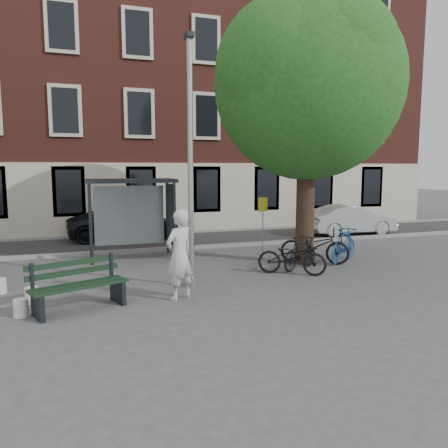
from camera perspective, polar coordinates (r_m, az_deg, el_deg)
ground at (r=11.14m, az=-4.25°, el=-8.13°), size 90.00×90.00×0.00m
road at (r=17.86m, az=-9.76°, el=-2.34°), size 40.00×4.00×0.01m
curb_near at (r=15.91m, az=-8.68°, el=-3.30°), size 40.00×0.25×0.12m
curb_far at (r=19.81m, az=-10.64°, el=-1.26°), size 40.00×0.25×0.12m
building_row at (r=23.91m, az=-12.42°, el=16.84°), size 30.00×8.00×14.00m
lamppost at (r=10.74m, az=-4.39°, el=6.33°), size 0.28×0.35×6.11m
tree_right at (r=13.79m, az=11.24°, el=18.25°), size 5.76×5.60×8.20m
bus_shelter at (r=14.70m, az=-10.56°, el=3.10°), size 2.85×1.45×2.62m
painter at (r=9.91m, az=-5.84°, el=-4.00°), size 0.89×0.81×2.05m
bench at (r=9.73m, az=-18.47°, el=-7.92°), size 2.08×1.29×1.02m
bike_a at (r=12.37m, az=8.86°, el=-4.26°), size 1.95×1.63×1.00m
bike_b at (r=14.38m, az=15.40°, el=-2.64°), size 1.80×1.45×1.09m
bike_c at (r=13.92m, az=11.75°, el=-2.80°), size 2.19×1.78×1.12m
bike_d at (r=13.03m, az=9.95°, el=-3.73°), size 1.67×1.19×0.99m
car_dark at (r=18.85m, az=-12.82°, el=0.06°), size 4.73×2.27×1.30m
car_silver at (r=20.39m, az=16.22°, el=0.54°), size 4.11×1.54×1.34m
bucket_a at (r=10.64m, az=-23.84°, el=-8.49°), size 0.34×0.34×0.36m
bucket_b at (r=9.78m, az=-25.01°, el=-9.92°), size 0.30×0.30×0.36m
bucket_c at (r=11.76m, az=-27.19°, el=-7.20°), size 0.32×0.32×0.36m
notice_sign at (r=14.12m, az=5.10°, el=1.32°), size 0.35×0.13×2.04m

